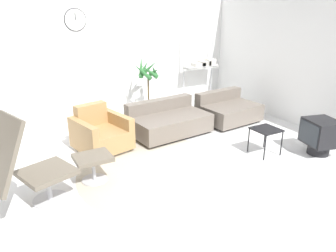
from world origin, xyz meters
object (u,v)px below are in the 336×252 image
ottoman (93,162)px  side_table (266,132)px  shelf_unit (203,65)px  potted_plant (148,90)px  couch_second (228,111)px  couch_low (168,122)px  lounge_chair (14,154)px  crt_television (320,135)px  armchair_red (101,134)px

ottoman → side_table: (2.77, -0.52, 0.10)m
side_table → shelf_unit: size_ratio=0.25×
potted_plant → shelf_unit: 1.73m
couch_second → ottoman: bearing=13.0°
ottoman → couch_low: bearing=30.7°
lounge_chair → crt_television: size_ratio=2.11×
couch_low → crt_television: bearing=125.1°
ottoman → crt_television: crt_television is taller
armchair_red → couch_low: 1.38m
armchair_red → side_table: armchair_red is taller
side_table → ottoman: bearing=169.4°
ottoman → couch_second: 3.44m
lounge_chair → potted_plant: bearing=113.6°
lounge_chair → armchair_red: (1.41, 1.30, -0.48)m
crt_television → couch_low: bearing=55.0°
lounge_chair → couch_low: size_ratio=0.85×
couch_low → shelf_unit: shelf_unit is taller
couch_low → couch_second: bearing=174.8°
couch_second → potted_plant: bearing=-50.5°
crt_television → shelf_unit: (0.13, 3.58, 0.62)m
potted_plant → shelf_unit: shelf_unit is taller
couch_second → shelf_unit: 1.75m
armchair_red → couch_low: (1.38, 0.09, -0.04)m
side_table → potted_plant: size_ratio=0.34×
armchair_red → shelf_unit: shelf_unit is taller
crt_television → shelf_unit: size_ratio=0.36×
armchair_red → couch_second: (2.84, 0.09, -0.04)m
couch_second → side_table: (-0.51, -1.59, 0.16)m
ottoman → armchair_red: size_ratio=0.51×
shelf_unit → crt_television: bearing=-92.0°
ottoman → couch_low: (1.82, 1.08, -0.06)m
ottoman → side_table: side_table is taller
couch_second → crt_television: 2.06m
lounge_chair → shelf_unit: (4.66, 2.93, 0.19)m
crt_television → potted_plant: (-1.54, 3.31, 0.24)m
potted_plant → side_table: bearing=-75.3°
couch_low → shelf_unit: bearing=-145.6°
armchair_red → side_table: size_ratio=2.23×
armchair_red → shelf_unit: (3.24, 1.63, 0.67)m
couch_second → lounge_chair: bearing=13.0°
couch_second → crt_television: bearing=92.6°
crt_television → shelf_unit: shelf_unit is taller
ottoman → crt_television: bearing=-15.2°
lounge_chair → crt_television: 4.60m
couch_second → side_table: size_ratio=2.84×
ottoman → couch_second: couch_second is taller
couch_low → side_table: size_ratio=3.50×
ottoman → potted_plant: bearing=49.4°
ottoman → armchair_red: 1.07m
lounge_chair → crt_television: lounge_chair is taller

